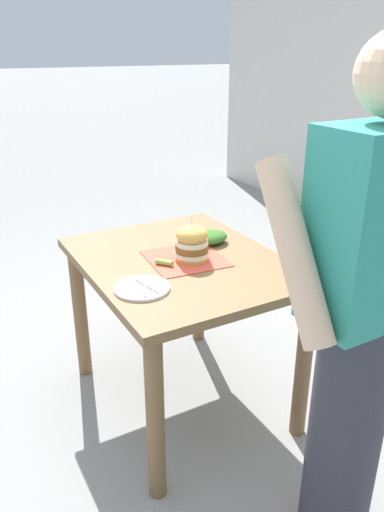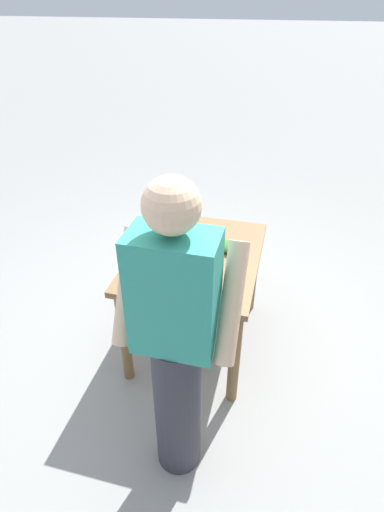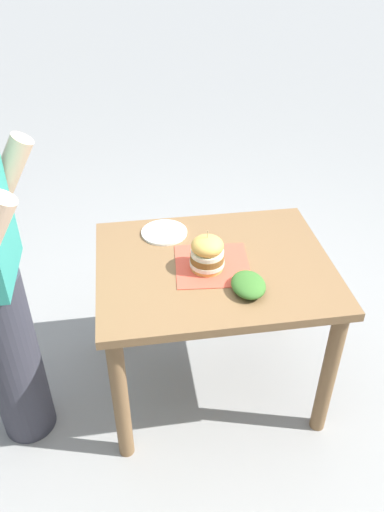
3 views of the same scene
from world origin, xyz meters
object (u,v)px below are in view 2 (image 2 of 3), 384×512
(side_plate_with_forks, at_px, (146,264))
(diner_across_table, at_px, (176,344))
(patio_table, at_px, (196,271))
(side_salad, at_px, (230,246))
(sandwich, at_px, (199,247))
(pickle_spear, at_px, (180,253))

(side_plate_with_forks, bearing_deg, diner_across_table, 119.48)
(patio_table, relative_size, side_salad, 5.76)
(side_salad, bearing_deg, sandwich, 39.01)
(sandwich, xyz_separation_m, pickle_spear, (0.13, -0.00, -0.07))
(sandwich, bearing_deg, patio_table, -50.29)
(sandwich, bearing_deg, diner_across_table, 96.41)
(pickle_spear, height_order, side_salad, side_salad)
(pickle_spear, bearing_deg, diner_across_table, 104.77)
(sandwich, distance_m, side_plate_with_forks, 0.35)
(side_plate_with_forks, bearing_deg, patio_table, -144.82)
(sandwich, xyz_separation_m, side_plate_with_forks, (0.31, 0.15, -0.08))
(patio_table, distance_m, diner_across_table, 0.95)
(sandwich, height_order, side_salad, sandwich)
(side_salad, bearing_deg, patio_table, 26.10)
(patio_table, relative_size, diner_across_table, 0.61)
(sandwich, distance_m, pickle_spear, 0.15)
(side_salad, xyz_separation_m, diner_across_table, (0.08, 1.01, 0.09))
(pickle_spear, distance_m, diner_across_table, 0.91)
(patio_table, xyz_separation_m, pickle_spear, (0.10, 0.04, 0.15))
(patio_table, distance_m, sandwich, 0.22)
(diner_across_table, bearing_deg, sandwich, -83.59)
(pickle_spear, height_order, diner_across_table, diner_across_table)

